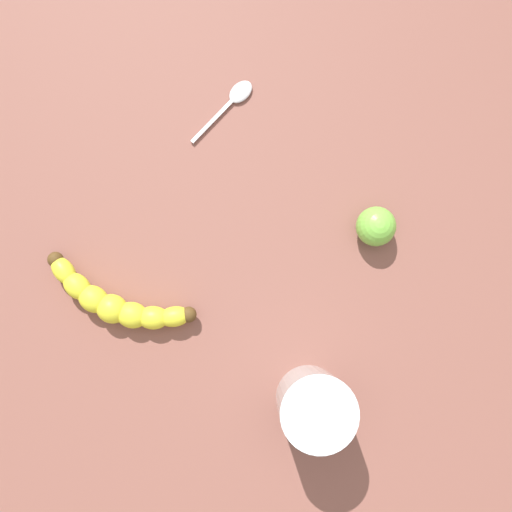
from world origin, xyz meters
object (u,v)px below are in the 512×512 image
(lime_fruit, at_px, (376,226))
(teaspoon, at_px, (237,95))
(smoothie_glass, at_px, (313,405))
(banana, at_px, (115,302))

(lime_fruit, height_order, teaspoon, lime_fruit)
(lime_fruit, xyz_separation_m, teaspoon, (0.08, 0.24, -0.02))
(smoothie_glass, xyz_separation_m, lime_fruit, (0.23, 0.02, -0.03))
(smoothie_glass, bearing_deg, lime_fruit, 5.49)
(banana, distance_m, smoothie_glass, 0.27)
(lime_fruit, bearing_deg, banana, 133.18)
(banana, height_order, smoothie_glass, smoothie_glass)
(smoothie_glass, bearing_deg, banana, 90.67)
(lime_fruit, relative_size, teaspoon, 0.45)
(smoothie_glass, relative_size, lime_fruit, 2.45)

